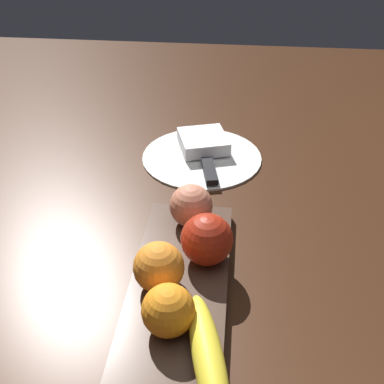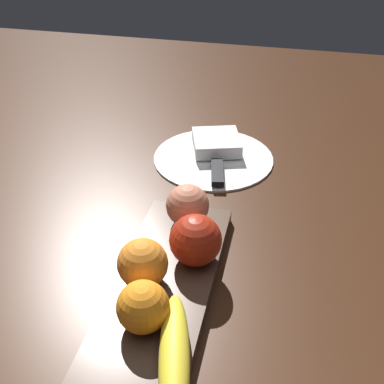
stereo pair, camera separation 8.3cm
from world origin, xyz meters
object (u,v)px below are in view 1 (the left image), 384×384
at_px(banana, 208,358).
at_px(orange_near_apple, 159,267).
at_px(peach, 191,206).
at_px(folded_napkin, 203,141).
at_px(apple, 210,239).
at_px(dinner_plate, 202,156).
at_px(knife, 208,167).
at_px(orange_near_banana, 168,310).
at_px(fruit_tray, 177,296).

xyz_separation_m(banana, orange_near_apple, (0.13, 0.08, 0.02)).
distance_m(orange_near_apple, peach, 0.15).
bearing_deg(folded_napkin, peach, -179.30).
bearing_deg(peach, apple, -156.86).
bearing_deg(peach, orange_near_apple, 168.68).
relative_size(peach, dinner_plate, 0.28).
relative_size(peach, knife, 0.40).
bearing_deg(apple, folded_napkin, 6.20).
height_order(banana, dinner_plate, banana).
xyz_separation_m(apple, dinner_plate, (0.34, 0.04, -0.06)).
height_order(apple, orange_near_banana, apple).
distance_m(apple, folded_napkin, 0.38).
bearing_deg(dinner_plate, orange_near_apple, 176.25).
relative_size(orange_near_apple, knife, 0.41).
xyz_separation_m(fruit_tray, banana, (-0.12, -0.05, 0.03)).
distance_m(banana, orange_near_apple, 0.15).
xyz_separation_m(banana, folded_napkin, (0.57, 0.05, -0.02)).
xyz_separation_m(apple, orange_near_apple, (-0.06, 0.07, -0.00)).
xyz_separation_m(banana, orange_near_banana, (0.05, 0.06, 0.02)).
bearing_deg(banana, apple, 169.76).
xyz_separation_m(orange_near_apple, knife, (0.35, -0.05, -0.05)).
bearing_deg(orange_near_banana, knife, -2.82).
bearing_deg(peach, knife, -4.39).
height_order(banana, knife, banana).
bearing_deg(apple, orange_near_banana, 162.73).
bearing_deg(orange_near_apple, apple, -46.87).
relative_size(orange_near_banana, folded_napkin, 0.68).
bearing_deg(fruit_tray, orange_near_apple, 73.26).
distance_m(apple, orange_near_apple, 0.09).
bearing_deg(dinner_plate, peach, -179.21).
distance_m(apple, knife, 0.29).
xyz_separation_m(orange_near_apple, folded_napkin, (0.44, -0.03, -0.04)).
distance_m(apple, banana, 0.19).
height_order(banana, folded_napkin, banana).
height_order(peach, folded_napkin, peach).
distance_m(banana, knife, 0.48).
relative_size(apple, dinner_plate, 0.31).
bearing_deg(orange_near_apple, peach, -11.32).
height_order(orange_near_apple, folded_napkin, orange_near_apple).
xyz_separation_m(fruit_tray, orange_near_apple, (0.01, 0.03, 0.05)).
bearing_deg(orange_near_banana, orange_near_apple, 18.03).
distance_m(apple, dinner_plate, 0.35).
distance_m(orange_near_banana, folded_napkin, 0.51).
distance_m(orange_near_banana, peach, 0.22).
relative_size(fruit_tray, dinner_plate, 1.64).
xyz_separation_m(fruit_tray, orange_near_banana, (-0.07, 0.00, 0.05)).
bearing_deg(dinner_plate, folded_napkin, 0.00).
distance_m(dinner_plate, knife, 0.06).
xyz_separation_m(apple, folded_napkin, (0.37, 0.04, -0.04)).
height_order(orange_near_apple, orange_near_banana, orange_near_apple).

